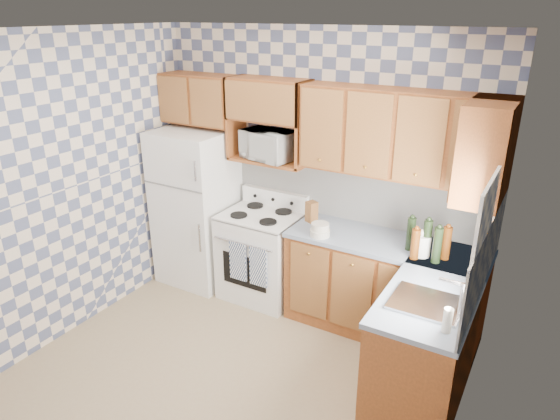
# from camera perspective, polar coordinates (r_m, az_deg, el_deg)

# --- Properties ---
(floor) EXTENTS (3.40, 3.40, 0.00)m
(floor) POSITION_cam_1_polar(r_m,az_deg,el_deg) (4.35, -5.83, -18.70)
(floor) COLOR #8F7757
(floor) RESTS_ON ground
(back_wall) EXTENTS (3.40, 0.02, 2.70)m
(back_wall) POSITION_cam_1_polar(r_m,az_deg,el_deg) (4.91, 4.48, 4.41)
(back_wall) COLOR #4F587B
(back_wall) RESTS_ON ground
(right_wall) EXTENTS (0.02, 3.20, 2.70)m
(right_wall) POSITION_cam_1_polar(r_m,az_deg,el_deg) (3.03, 20.61, -8.70)
(right_wall) COLOR #4F587B
(right_wall) RESTS_ON ground
(backsplash_back) EXTENTS (2.60, 0.02, 0.56)m
(backsplash_back) POSITION_cam_1_polar(r_m,az_deg,el_deg) (4.80, 8.68, 1.91)
(backsplash_back) COLOR white
(backsplash_back) RESTS_ON back_wall
(backsplash_right) EXTENTS (0.02, 1.60, 0.56)m
(backsplash_right) POSITION_cam_1_polar(r_m,az_deg,el_deg) (3.81, 22.41, -5.07)
(backsplash_right) COLOR white
(backsplash_right) RESTS_ON right_wall
(refrigerator) EXTENTS (0.75, 0.70, 1.68)m
(refrigerator) POSITION_cam_1_polar(r_m,az_deg,el_deg) (5.45, -9.48, 0.30)
(refrigerator) COLOR white
(refrigerator) RESTS_ON floor
(stove_body) EXTENTS (0.76, 0.65, 0.90)m
(stove_body) POSITION_cam_1_polar(r_m,az_deg,el_deg) (5.19, -2.08, -5.25)
(stove_body) COLOR white
(stove_body) RESTS_ON floor
(cooktop) EXTENTS (0.76, 0.65, 0.02)m
(cooktop) POSITION_cam_1_polar(r_m,az_deg,el_deg) (5.00, -2.15, -0.61)
(cooktop) COLOR silver
(cooktop) RESTS_ON stove_body
(backguard) EXTENTS (0.76, 0.08, 0.17)m
(backguard) POSITION_cam_1_polar(r_m,az_deg,el_deg) (5.19, -0.55, 1.37)
(backguard) COLOR white
(backguard) RESTS_ON cooktop
(dish_towel_left) EXTENTS (0.19, 0.02, 0.40)m
(dish_towel_left) POSITION_cam_1_polar(r_m,az_deg,el_deg) (4.93, -4.79, -5.85)
(dish_towel_left) COLOR navy
(dish_towel_left) RESTS_ON stove_body
(dish_towel_right) EXTENTS (0.19, 0.02, 0.40)m
(dish_towel_right) POSITION_cam_1_polar(r_m,az_deg,el_deg) (4.82, -2.47, -6.52)
(dish_towel_right) COLOR navy
(dish_towel_right) RESTS_ON stove_body
(base_cabinets_back) EXTENTS (1.75, 0.60, 0.88)m
(base_cabinets_back) POSITION_cam_1_polar(r_m,az_deg,el_deg) (4.74, 11.64, -8.71)
(base_cabinets_back) COLOR brown
(base_cabinets_back) RESTS_ON floor
(base_cabinets_right) EXTENTS (0.60, 1.60, 0.88)m
(base_cabinets_right) POSITION_cam_1_polar(r_m,az_deg,el_deg) (4.22, 16.93, -13.54)
(base_cabinets_right) COLOR brown
(base_cabinets_right) RESTS_ON floor
(countertop_back) EXTENTS (1.77, 0.63, 0.04)m
(countertop_back) POSITION_cam_1_polar(r_m,az_deg,el_deg) (4.53, 12.06, -3.71)
(countertop_back) COLOR gray
(countertop_back) RESTS_ON base_cabinets_back
(countertop_right) EXTENTS (0.63, 1.60, 0.04)m
(countertop_right) POSITION_cam_1_polar(r_m,az_deg,el_deg) (3.98, 17.59, -8.09)
(countertop_right) COLOR gray
(countertop_right) RESTS_ON base_cabinets_right
(upper_cabinets_back) EXTENTS (1.75, 0.33, 0.74)m
(upper_cabinets_back) POSITION_cam_1_polar(r_m,az_deg,el_deg) (4.34, 13.65, 8.39)
(upper_cabinets_back) COLOR brown
(upper_cabinets_back) RESTS_ON back_wall
(upper_cabinets_fridge) EXTENTS (0.82, 0.33, 0.50)m
(upper_cabinets_fridge) POSITION_cam_1_polar(r_m,az_deg,el_deg) (5.30, -9.09, 12.42)
(upper_cabinets_fridge) COLOR brown
(upper_cabinets_fridge) RESTS_ON back_wall
(upper_cabinets_right) EXTENTS (0.33, 0.70, 0.74)m
(upper_cabinets_right) POSITION_cam_1_polar(r_m,az_deg,el_deg) (4.03, 22.57, 6.29)
(upper_cabinets_right) COLOR brown
(upper_cabinets_right) RESTS_ON right_wall
(microwave_shelf) EXTENTS (0.80, 0.33, 0.03)m
(microwave_shelf) POSITION_cam_1_polar(r_m,az_deg,el_deg) (4.95, -1.25, 5.68)
(microwave_shelf) COLOR brown
(microwave_shelf) RESTS_ON back_wall
(microwave) EXTENTS (0.57, 0.43, 0.29)m
(microwave) POSITION_cam_1_polar(r_m,az_deg,el_deg) (4.92, -1.30, 7.47)
(microwave) COLOR white
(microwave) RESTS_ON microwave_shelf
(sink) EXTENTS (0.48, 0.40, 0.03)m
(sink) POSITION_cam_1_polar(r_m,az_deg,el_deg) (3.67, 16.41, -10.22)
(sink) COLOR #B7B7BC
(sink) RESTS_ON countertop_right
(window) EXTENTS (0.02, 0.66, 0.86)m
(window) POSITION_cam_1_polar(r_m,az_deg,el_deg) (3.39, 22.00, -3.67)
(window) COLOR white
(window) RESTS_ON right_wall
(bottle_0) EXTENTS (0.07, 0.07, 0.32)m
(bottle_0) POSITION_cam_1_polar(r_m,az_deg,el_deg) (4.26, 16.44, -3.15)
(bottle_0) COLOR black
(bottle_0) RESTS_ON countertop_back
(bottle_1) EXTENTS (0.07, 0.07, 0.30)m
(bottle_1) POSITION_cam_1_polar(r_m,az_deg,el_deg) (4.19, 17.53, -3.86)
(bottle_1) COLOR black
(bottle_1) RESTS_ON countertop_back
(bottle_2) EXTENTS (0.07, 0.07, 0.28)m
(bottle_2) POSITION_cam_1_polar(r_m,az_deg,el_deg) (4.27, 18.48, -3.61)
(bottle_2) COLOR #632F0C
(bottle_2) RESTS_ON countertop_back
(bottle_3) EXTENTS (0.07, 0.07, 0.26)m
(bottle_3) POSITION_cam_1_polar(r_m,az_deg,el_deg) (4.21, 15.20, -3.77)
(bottle_3) COLOR #632F0C
(bottle_3) RESTS_ON countertop_back
(bottle_4) EXTENTS (0.07, 0.07, 0.29)m
(bottle_4) POSITION_cam_1_polar(r_m,az_deg,el_deg) (4.35, 14.71, -2.66)
(bottle_4) COLOR black
(bottle_4) RESTS_ON countertop_back
(knife_block) EXTENTS (0.12, 0.12, 0.20)m
(knife_block) POSITION_cam_1_polar(r_m,az_deg,el_deg) (4.79, 3.63, -0.19)
(knife_block) COLOR brown
(knife_block) RESTS_ON countertop_back
(electric_kettle) EXTENTS (0.14, 0.14, 0.18)m
(electric_kettle) POSITION_cam_1_polar(r_m,az_deg,el_deg) (4.30, 15.91, -3.89)
(electric_kettle) COLOR white
(electric_kettle) RESTS_ON countertop_back
(food_containers) EXTENTS (0.18, 0.18, 0.12)m
(food_containers) POSITION_cam_1_polar(r_m,az_deg,el_deg) (4.51, 4.60, -2.25)
(food_containers) COLOR beige
(food_containers) RESTS_ON countertop_back
(soap_bottle) EXTENTS (0.06, 0.06, 0.17)m
(soap_bottle) POSITION_cam_1_polar(r_m,az_deg,el_deg) (3.38, 18.60, -11.87)
(soap_bottle) COLOR beige
(soap_bottle) RESTS_ON countertop_right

